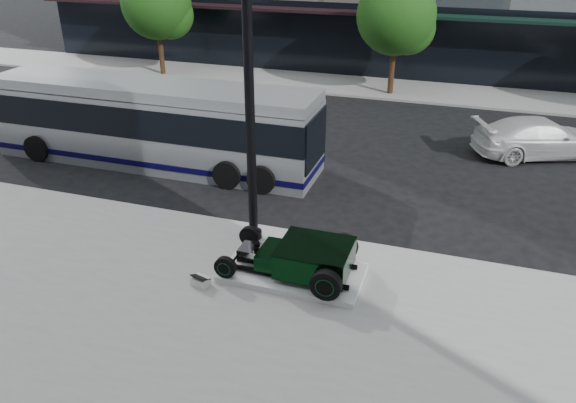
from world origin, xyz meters
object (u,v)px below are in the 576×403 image
(transit_bus, at_px, (154,123))
(white_sedan, at_px, (541,138))
(lamppost, at_px, (250,104))
(hot_rod, at_px, (306,258))

(transit_bus, relative_size, white_sedan, 2.45)
(lamppost, relative_size, transit_bus, 0.67)
(lamppost, distance_m, transit_bus, 7.32)
(lamppost, distance_m, white_sedan, 12.55)
(lamppost, relative_size, white_sedan, 1.65)
(lamppost, height_order, transit_bus, lamppost)
(hot_rod, xyz_separation_m, transit_bus, (-7.40, 5.66, 0.79))
(hot_rod, relative_size, transit_bus, 0.27)
(hot_rod, xyz_separation_m, lamppost, (-1.93, 1.43, 3.20))
(hot_rod, bearing_deg, transit_bus, 142.58)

